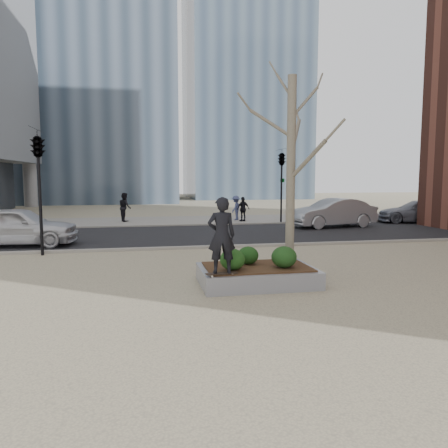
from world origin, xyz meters
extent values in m
plane|color=tan|center=(0.00, 0.00, 0.00)|extent=(120.00, 120.00, 0.00)
cube|color=black|center=(0.00, 10.00, 0.01)|extent=(60.00, 8.00, 0.02)
cube|color=gray|center=(0.00, 17.00, 0.01)|extent=(60.00, 6.00, 0.02)
cube|color=gray|center=(1.00, 0.00, 0.23)|extent=(3.00, 2.00, 0.45)
cube|color=#382314|center=(1.00, 0.00, 0.47)|extent=(2.70, 1.70, 0.04)
ellipsoid|color=#143D13|center=(0.26, -0.37, 0.76)|extent=(0.64, 0.64, 0.54)
ellipsoid|color=#133912|center=(0.83, 0.28, 0.73)|extent=(0.56, 0.56, 0.48)
ellipsoid|color=#123A17|center=(1.63, -0.33, 0.77)|extent=(0.66, 0.66, 0.56)
imported|color=black|center=(-0.10, -0.79, 1.44)|extent=(0.69, 0.48, 1.83)
imported|color=silver|center=(-6.92, 7.98, 0.82)|extent=(4.88, 2.35, 1.61)
imported|color=#A1A3A9|center=(8.59, 11.77, 0.82)|extent=(5.02, 2.35, 1.59)
imported|color=slate|center=(14.69, 12.95, 0.70)|extent=(5.07, 3.19, 1.37)
imported|color=black|center=(-2.93, 17.00, 0.93)|extent=(0.91, 1.04, 1.81)
imported|color=#404974|center=(4.10, 16.61, 0.81)|extent=(1.05, 1.17, 1.58)
imported|color=black|center=(4.36, 15.69, 0.80)|extent=(0.98, 0.65, 1.55)
cube|color=slate|center=(-6.00, 42.00, 22.50)|extent=(16.00, 16.00, 45.00)
camera|label=1|loc=(-1.99, -10.93, 2.84)|focal=35.00mm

